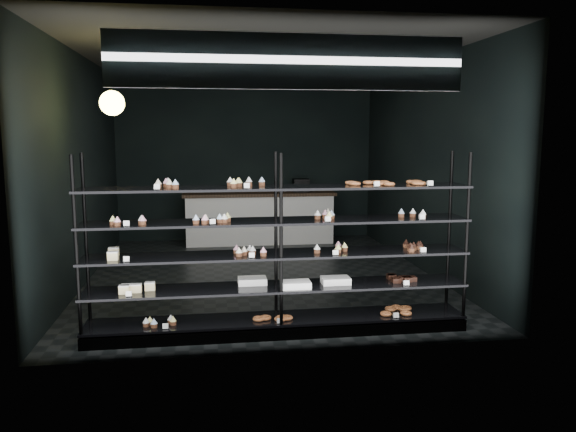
{
  "coord_description": "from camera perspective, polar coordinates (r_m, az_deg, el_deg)",
  "views": [
    {
      "loc": [
        -0.76,
        -8.14,
        2.11
      ],
      "look_at": [
        0.14,
        -1.9,
        1.17
      ],
      "focal_mm": 35.0,
      "sensor_mm": 36.0,
      "label": 1
    }
  ],
  "objects": [
    {
      "name": "room",
      "position": [
        8.19,
        -2.84,
        4.89
      ],
      "size": [
        5.01,
        6.01,
        3.2
      ],
      "color": "black",
      "rests_on": "ground"
    },
    {
      "name": "display_shelf",
      "position": [
        5.92,
        -1.17,
        -6.01
      ],
      "size": [
        4.0,
        0.5,
        1.91
      ],
      "color": "black",
      "rests_on": "room"
    },
    {
      "name": "pendant_lamp",
      "position": [
        6.98,
        -17.44,
        10.9
      ],
      "size": [
        0.29,
        0.29,
        0.87
      ],
      "color": "black",
      "rests_on": "room"
    },
    {
      "name": "service_counter",
      "position": [
        10.8,
        -2.86,
        -0.11
      ],
      "size": [
        2.89,
        0.65,
        1.23
      ],
      "color": "silver",
      "rests_on": "room"
    },
    {
      "name": "signage",
      "position": [
        5.31,
        0.12,
        15.41
      ],
      "size": [
        3.3,
        0.05,
        0.5
      ],
      "color": "#0C193E",
      "rests_on": "room"
    }
  ]
}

